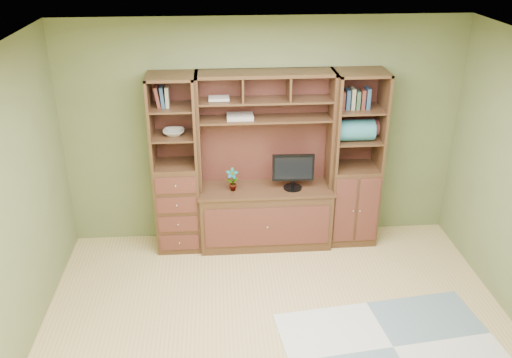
{
  "coord_description": "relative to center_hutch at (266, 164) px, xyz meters",
  "views": [
    {
      "loc": [
        -0.52,
        -3.78,
        3.45
      ],
      "look_at": [
        -0.14,
        1.2,
        1.1
      ],
      "focal_mm": 38.0,
      "sensor_mm": 36.0,
      "label": 1
    }
  ],
  "objects": [
    {
      "name": "monitor",
      "position": [
        0.31,
        -0.03,
        -0.01
      ],
      "size": [
        0.48,
        0.22,
        0.57
      ],
      "primitive_type": "cube",
      "rotation": [
        0.0,
        0.0,
        -0.03
      ],
      "color": "black",
      "rests_on": "center_hutch"
    },
    {
      "name": "left_tower",
      "position": [
        -1.0,
        0.04,
        0.0
      ],
      "size": [
        0.5,
        0.45,
        2.05
      ],
      "primitive_type": "cube",
      "color": "#452A18",
      "rests_on": "ground"
    },
    {
      "name": "rug",
      "position": [
        0.99,
        -1.86,
        -1.02
      ],
      "size": [
        2.07,
        1.51,
        0.01
      ],
      "primitive_type": "cube",
      "rotation": [
        0.0,
        0.0,
        0.12
      ],
      "color": "#AAB1B0",
      "rests_on": "ground"
    },
    {
      "name": "bowl",
      "position": [
        -1.0,
        0.04,
        0.39
      ],
      "size": [
        0.23,
        0.23,
        0.06
      ],
      "primitive_type": "imported",
      "color": "beige",
      "rests_on": "left_tower"
    },
    {
      "name": "blanket_teal",
      "position": [
        0.99,
        -0.01,
        0.38
      ],
      "size": [
        0.4,
        0.23,
        0.23
      ],
      "primitive_type": "cube",
      "color": "#2D6E78",
      "rests_on": "right_tower"
    },
    {
      "name": "magazines",
      "position": [
        -0.28,
        0.09,
        0.54
      ],
      "size": [
        0.29,
        0.21,
        0.04
      ],
      "primitive_type": "cube",
      "color": "#AEA194",
      "rests_on": "center_hutch"
    },
    {
      "name": "room",
      "position": [
        -0.01,
        -1.73,
        0.28
      ],
      "size": [
        4.6,
        4.1,
        2.64
      ],
      "color": "tan",
      "rests_on": "ground"
    },
    {
      "name": "orchid",
      "position": [
        -0.38,
        -0.03,
        -0.16
      ],
      "size": [
        0.14,
        0.1,
        0.27
      ],
      "primitive_type": "imported",
      "color": "#A64B38",
      "rests_on": "center_hutch"
    },
    {
      "name": "right_tower",
      "position": [
        1.02,
        0.04,
        0.0
      ],
      "size": [
        0.55,
        0.45,
        2.05
      ],
      "primitive_type": "cube",
      "color": "#452A18",
      "rests_on": "ground"
    },
    {
      "name": "blanket_red",
      "position": [
        1.16,
        0.12,
        0.36
      ],
      "size": [
        0.34,
        0.19,
        0.19
      ],
      "primitive_type": "cube",
      "color": "brown",
      "rests_on": "right_tower"
    },
    {
      "name": "center_hutch",
      "position": [
        0.0,
        0.0,
        0.0
      ],
      "size": [
        1.54,
        0.53,
        2.05
      ],
      "primitive_type": "cube",
      "color": "#452A18",
      "rests_on": "ground"
    }
  ]
}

